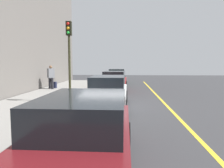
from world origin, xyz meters
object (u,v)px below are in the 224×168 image
object	(u,v)px
parked_car_green	(117,76)
rolling_suitcase	(55,85)
parked_car_red	(114,81)
traffic_light_pole	(69,48)
parked_car_white	(108,92)
parked_car_maroon	(82,136)
pedestrian_grey_coat	(51,76)

from	to	relation	value
parked_car_green	rolling_suitcase	distance (m)	7.96
parked_car_red	traffic_light_pole	xyz separation A→B (m)	(6.00, -1.98, 2.18)
parked_car_white	parked_car_maroon	distance (m)	6.45
parked_car_green	parked_car_maroon	size ratio (longest dim) A/B	0.99
parked_car_white	traffic_light_pole	size ratio (longest dim) A/B	1.17
parked_car_white	pedestrian_grey_coat	size ratio (longest dim) A/B	2.63
parked_car_maroon	pedestrian_grey_coat	world-z (taller)	pedestrian_grey_coat
parked_car_red	pedestrian_grey_coat	distance (m)	4.96
parked_car_maroon	traffic_light_pole	size ratio (longest dim) A/B	1.17
traffic_light_pole	parked_car_white	bearing A→B (deg)	75.66
parked_car_red	parked_car_maroon	xyz separation A→B (m)	(12.97, 0.09, 0.00)
parked_car_red	rolling_suitcase	xyz separation A→B (m)	(-0.05, -4.80, -0.35)
parked_car_red	rolling_suitcase	world-z (taller)	parked_car_red
parked_car_white	parked_car_maroon	size ratio (longest dim) A/B	1.00
pedestrian_grey_coat	parked_car_white	bearing A→B (deg)	39.49
parked_car_maroon	traffic_light_pole	bearing A→B (deg)	-163.49
parked_car_green	traffic_light_pole	distance (m)	12.78
parked_car_red	traffic_light_pole	distance (m)	6.69
parked_car_white	parked_car_green	bearing A→B (deg)	-179.53
parked_car_red	pedestrian_grey_coat	world-z (taller)	pedestrian_grey_coat
parked_car_maroon	pedestrian_grey_coat	distance (m)	13.44
parked_car_maroon	parked_car_white	bearing A→B (deg)	-179.57
pedestrian_grey_coat	parked_car_red	bearing A→B (deg)	95.77
rolling_suitcase	parked_car_white	bearing A→B (deg)	36.37
rolling_suitcase	pedestrian_grey_coat	bearing A→B (deg)	-12.54
parked_car_maroon	traffic_light_pole	world-z (taller)	traffic_light_pole
parked_car_white	rolling_suitcase	xyz separation A→B (m)	(-6.57, -4.84, -0.35)
parked_car_red	parked_car_green	bearing A→B (deg)	-179.39
rolling_suitcase	parked_car_red	bearing A→B (deg)	89.38
parked_car_green	traffic_light_pole	bearing A→B (deg)	-8.72
parked_car_white	parked_car_maroon	xyz separation A→B (m)	(6.45, 0.05, 0.00)
pedestrian_grey_coat	parked_car_green	bearing A→B (deg)	145.02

